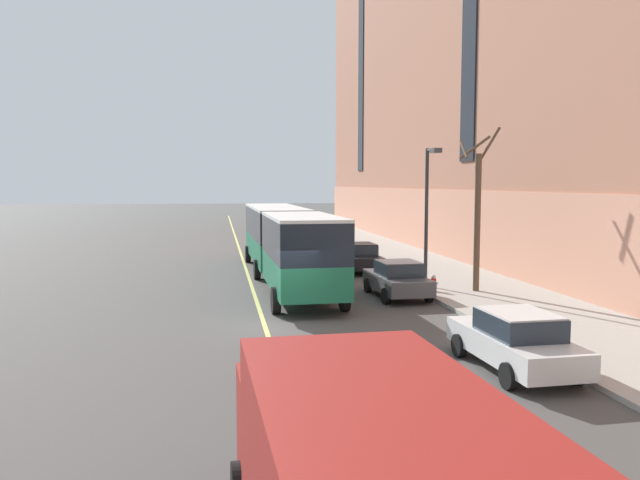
{
  "coord_description": "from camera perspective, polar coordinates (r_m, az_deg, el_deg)",
  "views": [
    {
      "loc": [
        -2.17,
        -20.91,
        4.79
      ],
      "look_at": [
        3.15,
        11.62,
        1.8
      ],
      "focal_mm": 35.0,
      "sensor_mm": 36.0,
      "label": 1
    }
  ],
  "objects": [
    {
      "name": "parked_car_champagne_2",
      "position": [
        40.29,
        1.26,
        -0.52
      ],
      "size": [
        1.94,
        4.53,
        1.56
      ],
      "color": "#BCAD89",
      "rests_on": "ground"
    },
    {
      "name": "street_tree_mid_block",
      "position": [
        27.68,
        14.18,
        2.51
      ],
      "size": [
        1.61,
        1.37,
        7.02
      ],
      "color": "brown",
      "rests_on": "sidewalk"
    },
    {
      "name": "parked_car_darkgray_3",
      "position": [
        26.47,
        7.09,
        -3.57
      ],
      "size": [
        2.13,
        4.32,
        1.56
      ],
      "color": "#4C4C51",
      "rests_on": "ground"
    },
    {
      "name": "ground_plane",
      "position": [
        21.56,
        -3.32,
        -7.67
      ],
      "size": [
        260.0,
        260.0,
        0.0
      ],
      "primitive_type": "plane",
      "color": "#4C4947"
    },
    {
      "name": "city_bus",
      "position": [
        30.66,
        -3.27,
        0.06
      ],
      "size": [
        3.2,
        18.66,
        3.53
      ],
      "color": "#1E704C",
      "rests_on": "ground"
    },
    {
      "name": "parked_car_black_1",
      "position": [
        34.12,
        3.58,
        -1.57
      ],
      "size": [
        1.97,
        4.64,
        1.56
      ],
      "color": "black",
      "rests_on": "ground"
    },
    {
      "name": "parked_car_red_5",
      "position": [
        52.98,
        -1.18,
        0.85
      ],
      "size": [
        2.07,
        4.34,
        1.56
      ],
      "color": "#B21E19",
      "rests_on": "ground"
    },
    {
      "name": "street_lamp",
      "position": [
        28.18,
        9.89,
        3.51
      ],
      "size": [
        0.36,
        1.48,
        6.2
      ],
      "color": "#2D2D30",
      "rests_on": "sidewalk"
    },
    {
      "name": "lane_centerline",
      "position": [
        24.43,
        -5.63,
        -6.14
      ],
      "size": [
        0.16,
        140.0,
        0.01
      ],
      "primitive_type": "cube",
      "color": "#E0D66B",
      "rests_on": "ground"
    },
    {
      "name": "fire_hydrant",
      "position": [
        27.44,
        10.33,
        -3.91
      ],
      "size": [
        0.42,
        0.24,
        0.72
      ],
      "color": "red",
      "rests_on": "sidewalk"
    },
    {
      "name": "parked_car_white_0",
      "position": [
        16.92,
        17.41,
        -8.76
      ],
      "size": [
        2.09,
        4.58,
        1.56
      ],
      "color": "silver",
      "rests_on": "ground"
    },
    {
      "name": "sidewalk",
      "position": [
        26.96,
        16.24,
        -5.1
      ],
      "size": [
        5.74,
        160.0,
        0.15
      ],
      "primitive_type": "cube",
      "color": "#ADA89E",
      "rests_on": "ground"
    }
  ]
}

